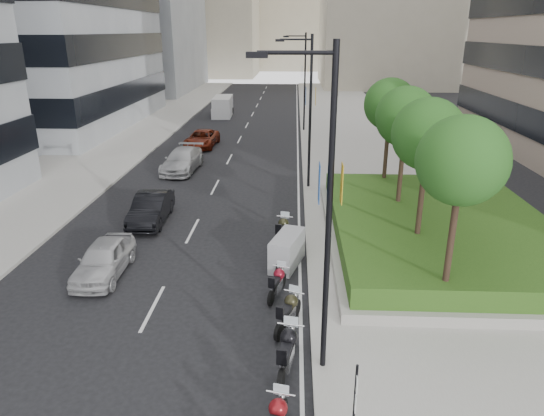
# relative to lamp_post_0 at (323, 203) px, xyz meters

# --- Properties ---
(ground) EXTENTS (160.00, 160.00, 0.00)m
(ground) POSITION_rel_lamp_post_0_xyz_m (-4.14, -1.00, -5.07)
(ground) COLOR black
(ground) RESTS_ON ground
(sidewalk_right) EXTENTS (10.00, 100.00, 0.15)m
(sidewalk_right) POSITION_rel_lamp_post_0_xyz_m (4.86, 29.00, -4.99)
(sidewalk_right) COLOR #9E9B93
(sidewalk_right) RESTS_ON ground
(sidewalk_left) EXTENTS (8.00, 100.00, 0.15)m
(sidewalk_left) POSITION_rel_lamp_post_0_xyz_m (-16.14, 29.00, -4.99)
(sidewalk_left) COLOR #9E9B93
(sidewalk_left) RESTS_ON ground
(lane_edge) EXTENTS (0.12, 100.00, 0.01)m
(lane_edge) POSITION_rel_lamp_post_0_xyz_m (-0.44, 29.00, -5.06)
(lane_edge) COLOR silver
(lane_edge) RESTS_ON ground
(lane_centre) EXTENTS (0.12, 100.00, 0.01)m
(lane_centre) POSITION_rel_lamp_post_0_xyz_m (-5.64, 29.00, -5.06)
(lane_centre) COLOR silver
(lane_centre) RESTS_ON ground
(planter) EXTENTS (10.00, 14.00, 0.40)m
(planter) POSITION_rel_lamp_post_0_xyz_m (5.86, 9.00, -4.72)
(planter) COLOR #9C9891
(planter) RESTS_ON sidewalk_right
(hedge) EXTENTS (9.40, 13.40, 0.80)m
(hedge) POSITION_rel_lamp_post_0_xyz_m (5.86, 9.00, -4.12)
(hedge) COLOR #1E4313
(hedge) RESTS_ON planter
(tree_0) EXTENTS (2.80, 2.80, 6.30)m
(tree_0) POSITION_rel_lamp_post_0_xyz_m (4.36, 3.00, 0.36)
(tree_0) COLOR #332319
(tree_0) RESTS_ON planter
(tree_1) EXTENTS (2.80, 2.80, 6.30)m
(tree_1) POSITION_rel_lamp_post_0_xyz_m (4.36, 7.00, 0.36)
(tree_1) COLOR #332319
(tree_1) RESTS_ON planter
(tree_2) EXTENTS (2.80, 2.80, 6.30)m
(tree_2) POSITION_rel_lamp_post_0_xyz_m (4.36, 11.00, 0.36)
(tree_2) COLOR #332319
(tree_2) RESTS_ON planter
(tree_3) EXTENTS (2.80, 2.80, 6.30)m
(tree_3) POSITION_rel_lamp_post_0_xyz_m (4.36, 15.00, 0.36)
(tree_3) COLOR #332319
(tree_3) RESTS_ON planter
(lamp_post_0) EXTENTS (2.34, 0.45, 9.00)m
(lamp_post_0) POSITION_rel_lamp_post_0_xyz_m (0.00, 0.00, 0.00)
(lamp_post_0) COLOR black
(lamp_post_0) RESTS_ON ground
(lamp_post_1) EXTENTS (2.34, 0.45, 9.00)m
(lamp_post_1) POSITION_rel_lamp_post_0_xyz_m (0.00, 17.00, 0.00)
(lamp_post_1) COLOR black
(lamp_post_1) RESTS_ON ground
(lamp_post_2) EXTENTS (2.34, 0.45, 9.00)m
(lamp_post_2) POSITION_rel_lamp_post_0_xyz_m (0.00, 35.00, 0.00)
(lamp_post_2) COLOR black
(lamp_post_2) RESTS_ON ground
(parking_sign) EXTENTS (0.06, 0.32, 2.50)m
(parking_sign) POSITION_rel_lamp_post_0_xyz_m (0.66, -3.00, -3.61)
(parking_sign) COLOR black
(parking_sign) RESTS_ON ground
(motorcycle_2) EXTENTS (0.79, 2.37, 1.18)m
(motorcycle_2) POSITION_rel_lamp_post_0_xyz_m (-0.87, -0.09, -4.43)
(motorcycle_2) COLOR black
(motorcycle_2) RESTS_ON ground
(motorcycle_3) EXTENTS (0.96, 2.03, 1.06)m
(motorcycle_3) POSITION_rel_lamp_post_0_xyz_m (-0.86, 2.08, -4.50)
(motorcycle_3) COLOR black
(motorcycle_3) RESTS_ON ground
(motorcycle_4) EXTENTS (0.77, 1.91, 0.97)m
(motorcycle_4) POSITION_rel_lamp_post_0_xyz_m (-1.29, 4.09, -4.54)
(motorcycle_4) COLOR black
(motorcycle_4) RESTS_ON ground
(motorcycle_5) EXTENTS (1.52, 2.41, 1.36)m
(motorcycle_5) POSITION_rel_lamp_post_0_xyz_m (-0.98, 6.49, -4.39)
(motorcycle_5) COLOR black
(motorcycle_5) RESTS_ON ground
(motorcycle_6) EXTENTS (0.77, 2.24, 1.12)m
(motorcycle_6) POSITION_rel_lamp_post_0_xyz_m (-1.24, 8.76, -4.46)
(motorcycle_6) COLOR black
(motorcycle_6) RESTS_ON ground
(car_a) EXTENTS (1.68, 4.08, 1.38)m
(car_a) POSITION_rel_lamp_post_0_xyz_m (-8.20, 5.36, -4.37)
(car_a) COLOR #B2B2B4
(car_a) RESTS_ON ground
(car_b) EXTENTS (1.67, 4.43, 1.45)m
(car_b) POSITION_rel_lamp_post_0_xyz_m (-7.94, 11.08, -4.34)
(car_b) COLOR black
(car_b) RESTS_ON ground
(car_c) EXTENTS (2.44, 5.30, 1.50)m
(car_c) POSITION_rel_lamp_post_0_xyz_m (-8.46, 20.63, -4.31)
(car_c) COLOR #B4B4B6
(car_c) RESTS_ON ground
(car_d) EXTENTS (2.51, 5.03, 1.37)m
(car_d) POSITION_rel_lamp_post_0_xyz_m (-8.46, 28.01, -4.38)
(car_d) COLOR maroon
(car_d) RESTS_ON ground
(delivery_van) EXTENTS (2.18, 5.20, 2.15)m
(delivery_van) POSITION_rel_lamp_post_0_xyz_m (-8.88, 43.31, -4.06)
(delivery_van) COLOR white
(delivery_van) RESTS_ON ground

